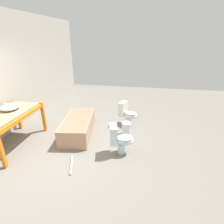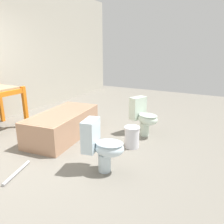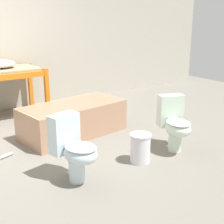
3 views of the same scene
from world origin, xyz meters
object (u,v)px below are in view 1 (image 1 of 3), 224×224
at_px(bathtub_main, 78,125).
at_px(bucket_white, 126,128).
at_px(toilet_far, 120,139).
at_px(sink_basin, 10,107).
at_px(toilet_near, 127,113).

bearing_deg(bathtub_main, bucket_white, -88.58).
bearing_deg(toilet_far, bathtub_main, 49.50).
height_order(sink_basin, toilet_near, sink_basin).
relative_size(toilet_near, toilet_far, 1.00).
bearing_deg(sink_basin, bucket_white, -74.43).
bearing_deg(bathtub_main, toilet_far, -125.44).
distance_m(bathtub_main, toilet_near, 1.51).
height_order(toilet_far, bucket_white, toilet_far).
xyz_separation_m(sink_basin, bathtub_main, (0.57, -1.48, -0.66)).
relative_size(sink_basin, bathtub_main, 0.29).
relative_size(toilet_far, bucket_white, 1.99).
relative_size(bathtub_main, bucket_white, 4.48).
bearing_deg(toilet_near, bathtub_main, 143.53).
distance_m(sink_basin, toilet_far, 2.78).
distance_m(toilet_near, toilet_far, 1.46).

